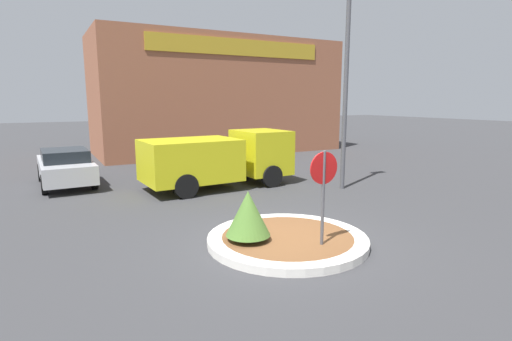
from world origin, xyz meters
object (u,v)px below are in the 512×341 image
stop_sign (323,183)px  parked_sedan_silver (65,166)px  light_pole (347,67)px  utility_truck (218,158)px

stop_sign → parked_sedan_silver: stop_sign is taller
light_pole → parked_sedan_silver: bearing=148.4°
utility_truck → parked_sedan_silver: 5.88m
parked_sedan_silver → light_pole: bearing=-123.4°
light_pole → utility_truck: bearing=148.3°
utility_truck → stop_sign: bearing=-97.8°
parked_sedan_silver → stop_sign: bearing=-158.6°
stop_sign → light_pole: size_ratio=0.29×
parked_sedan_silver → light_pole: (8.91, -5.48, 3.64)m
stop_sign → light_pole: (4.55, 4.67, 2.86)m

